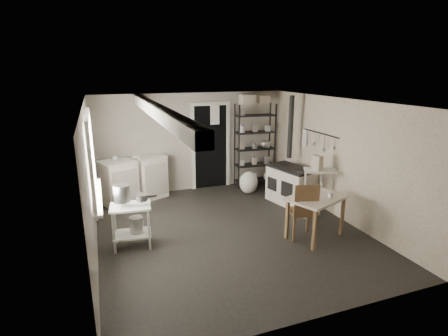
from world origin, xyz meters
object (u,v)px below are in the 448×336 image
object	(u,v)px
shelf_rack	(255,148)
flour_sack	(249,184)
stove	(291,184)
prep_table	(132,224)
base_cabinets	(134,180)
stockpot	(122,193)
work_table	(315,216)
chair	(302,211)

from	to	relation	value
shelf_rack	flour_sack	world-z (taller)	shelf_rack
stove	prep_table	bearing A→B (deg)	-179.90
prep_table	base_cabinets	size ratio (longest dim) A/B	0.49
base_cabinets	flour_sack	world-z (taller)	base_cabinets
base_cabinets	shelf_rack	size ratio (longest dim) A/B	0.72
base_cabinets	stockpot	bearing A→B (deg)	-122.40
prep_table	work_table	size ratio (longest dim) A/B	0.74
base_cabinets	chair	xyz separation A→B (m)	(2.49, -2.81, 0.02)
base_cabinets	flour_sack	xyz separation A→B (m)	(2.55, -0.46, -0.22)
prep_table	stove	bearing A→B (deg)	13.58
shelf_rack	stove	world-z (taller)	shelf_rack
stockpot	flour_sack	size ratio (longest dim) A/B	0.52
stove	work_table	distance (m)	1.60
stockpot	chair	bearing A→B (deg)	-12.55
stockpot	chair	distance (m)	2.99
stove	base_cabinets	bearing A→B (deg)	143.34
chair	stockpot	bearing A→B (deg)	-178.68
stockpot	base_cabinets	bearing A→B (deg)	79.76
stockpot	chair	xyz separation A→B (m)	(2.88, -0.64, -0.45)
prep_table	base_cabinets	bearing A→B (deg)	82.64
stockpot	stove	size ratio (longest dim) A/B	0.27
stockpot	stove	world-z (taller)	stockpot
chair	flour_sack	bearing A→B (deg)	102.51
stove	flour_sack	distance (m)	1.08
base_cabinets	prep_table	bearing A→B (deg)	-119.52
base_cabinets	chair	world-z (taller)	chair
prep_table	flour_sack	bearing A→B (deg)	31.07
flour_sack	stove	bearing A→B (deg)	-56.12
prep_table	work_table	bearing A→B (deg)	-13.44
chair	stove	bearing A→B (deg)	80.14
base_cabinets	work_table	distance (m)	3.96
stove	work_table	size ratio (longest dim) A/B	1.06
shelf_rack	work_table	distance (m)	2.99
stockpot	work_table	distance (m)	3.24
prep_table	shelf_rack	distance (m)	3.93
chair	flour_sack	xyz separation A→B (m)	(0.06, 2.35, -0.24)
stockpot	work_table	bearing A→B (deg)	-12.93
prep_table	flour_sack	size ratio (longest dim) A/B	1.37
work_table	base_cabinets	bearing A→B (deg)	133.28
work_table	flour_sack	distance (m)	2.43
chair	flour_sack	world-z (taller)	chair
stockpot	flour_sack	world-z (taller)	stockpot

